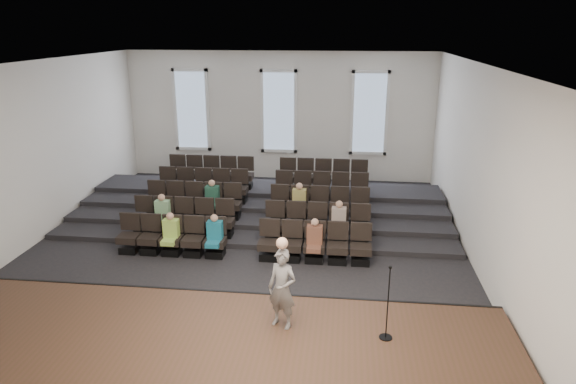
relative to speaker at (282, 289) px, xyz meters
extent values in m
plane|color=black|center=(-1.57, 4.47, -1.28)|extent=(14.00, 14.00, 0.00)
cube|color=white|center=(-1.57, 4.47, 3.73)|extent=(12.00, 14.00, 0.02)
cube|color=white|center=(-1.57, 11.49, 1.22)|extent=(12.00, 0.04, 5.00)
cube|color=white|center=(-1.57, -2.55, 1.22)|extent=(12.00, 0.04, 5.00)
cube|color=white|center=(-7.59, 4.47, 1.22)|extent=(0.04, 14.00, 5.00)
cube|color=white|center=(4.45, 4.47, 1.22)|extent=(0.04, 14.00, 5.00)
cube|color=#42281C|center=(-1.57, -0.63, -1.03)|extent=(11.80, 3.60, 0.50)
cube|color=black|center=(-1.57, 1.14, -1.03)|extent=(11.80, 0.06, 0.52)
cube|color=black|center=(-1.57, 6.80, -1.20)|extent=(11.80, 4.80, 0.15)
cube|color=black|center=(-1.57, 7.32, -1.13)|extent=(11.80, 3.75, 0.30)
cube|color=black|center=(-1.57, 7.85, -1.05)|extent=(11.80, 2.70, 0.45)
cube|color=black|center=(-1.57, 8.37, -0.98)|extent=(11.80, 1.65, 0.60)
cube|color=black|center=(-4.70, 3.87, -1.18)|extent=(0.47, 0.43, 0.20)
cube|color=black|center=(-4.70, 3.87, -0.87)|extent=(0.55, 0.50, 0.19)
cube|color=black|center=(-4.70, 4.08, -0.46)|extent=(0.55, 0.08, 0.50)
cube|color=black|center=(-4.10, 3.87, -1.18)|extent=(0.47, 0.43, 0.20)
cube|color=black|center=(-4.10, 3.87, -0.87)|extent=(0.55, 0.50, 0.19)
cube|color=black|center=(-4.10, 4.08, -0.46)|extent=(0.55, 0.08, 0.50)
cube|color=black|center=(-3.50, 3.87, -1.18)|extent=(0.47, 0.43, 0.20)
cube|color=black|center=(-3.50, 3.87, -0.87)|extent=(0.55, 0.50, 0.19)
cube|color=black|center=(-3.50, 4.08, -0.46)|extent=(0.55, 0.08, 0.50)
cube|color=black|center=(-2.90, 3.87, -1.18)|extent=(0.47, 0.43, 0.20)
cube|color=black|center=(-2.90, 3.87, -0.87)|extent=(0.55, 0.50, 0.19)
cube|color=black|center=(-2.90, 4.08, -0.46)|extent=(0.55, 0.08, 0.50)
cube|color=black|center=(-2.30, 3.87, -1.18)|extent=(0.47, 0.43, 0.20)
cube|color=black|center=(-2.30, 3.87, -0.87)|extent=(0.55, 0.50, 0.19)
cube|color=black|center=(-2.30, 4.08, -0.46)|extent=(0.55, 0.08, 0.50)
cube|color=black|center=(-0.85, 3.87, -1.18)|extent=(0.47, 0.43, 0.20)
cube|color=black|center=(-0.85, 3.87, -0.87)|extent=(0.55, 0.50, 0.19)
cube|color=black|center=(-0.85, 4.08, -0.46)|extent=(0.55, 0.08, 0.50)
cube|color=black|center=(-0.25, 3.87, -1.18)|extent=(0.47, 0.43, 0.20)
cube|color=black|center=(-0.25, 3.87, -0.87)|extent=(0.55, 0.50, 0.19)
cube|color=black|center=(-0.25, 4.08, -0.46)|extent=(0.55, 0.08, 0.50)
cube|color=black|center=(0.35, 3.87, -1.18)|extent=(0.47, 0.43, 0.20)
cube|color=black|center=(0.35, 3.87, -0.87)|extent=(0.55, 0.50, 0.19)
cube|color=black|center=(0.35, 4.08, -0.46)|extent=(0.55, 0.08, 0.50)
cube|color=black|center=(0.95, 3.87, -1.18)|extent=(0.47, 0.43, 0.20)
cube|color=black|center=(0.95, 3.87, -0.87)|extent=(0.55, 0.50, 0.19)
cube|color=black|center=(0.95, 4.08, -0.46)|extent=(0.55, 0.08, 0.50)
cube|color=black|center=(1.55, 3.87, -1.18)|extent=(0.47, 0.43, 0.20)
cube|color=black|center=(1.55, 3.87, -0.87)|extent=(0.55, 0.50, 0.19)
cube|color=black|center=(1.55, 4.08, -0.46)|extent=(0.55, 0.08, 0.50)
cube|color=black|center=(-4.70, 4.92, -1.03)|extent=(0.47, 0.43, 0.20)
cube|color=black|center=(-4.70, 4.92, -0.72)|extent=(0.55, 0.50, 0.19)
cube|color=black|center=(-4.70, 5.13, -0.31)|extent=(0.55, 0.08, 0.50)
cube|color=black|center=(-4.10, 4.92, -1.03)|extent=(0.47, 0.43, 0.20)
cube|color=black|center=(-4.10, 4.92, -0.72)|extent=(0.55, 0.50, 0.19)
cube|color=black|center=(-4.10, 5.13, -0.31)|extent=(0.55, 0.08, 0.50)
cube|color=black|center=(-3.50, 4.92, -1.03)|extent=(0.47, 0.43, 0.20)
cube|color=black|center=(-3.50, 4.92, -0.72)|extent=(0.55, 0.50, 0.19)
cube|color=black|center=(-3.50, 5.13, -0.31)|extent=(0.55, 0.08, 0.50)
cube|color=black|center=(-2.90, 4.92, -1.03)|extent=(0.47, 0.43, 0.20)
cube|color=black|center=(-2.90, 4.92, -0.72)|extent=(0.55, 0.50, 0.19)
cube|color=black|center=(-2.90, 5.13, -0.31)|extent=(0.55, 0.08, 0.50)
cube|color=black|center=(-2.30, 4.92, -1.03)|extent=(0.47, 0.43, 0.20)
cube|color=black|center=(-2.30, 4.92, -0.72)|extent=(0.55, 0.50, 0.19)
cube|color=black|center=(-2.30, 5.13, -0.31)|extent=(0.55, 0.08, 0.50)
cube|color=black|center=(-0.85, 4.92, -1.03)|extent=(0.47, 0.43, 0.20)
cube|color=black|center=(-0.85, 4.92, -0.72)|extent=(0.55, 0.50, 0.19)
cube|color=black|center=(-0.85, 5.13, -0.31)|extent=(0.55, 0.08, 0.50)
cube|color=black|center=(-0.25, 4.92, -1.03)|extent=(0.47, 0.43, 0.20)
cube|color=black|center=(-0.25, 4.92, -0.72)|extent=(0.55, 0.50, 0.19)
cube|color=black|center=(-0.25, 5.13, -0.31)|extent=(0.55, 0.08, 0.50)
cube|color=black|center=(0.35, 4.92, -1.03)|extent=(0.47, 0.43, 0.20)
cube|color=black|center=(0.35, 4.92, -0.72)|extent=(0.55, 0.50, 0.19)
cube|color=black|center=(0.35, 5.13, -0.31)|extent=(0.55, 0.08, 0.50)
cube|color=black|center=(0.95, 4.92, -1.03)|extent=(0.47, 0.43, 0.20)
cube|color=black|center=(0.95, 4.92, -0.72)|extent=(0.55, 0.50, 0.19)
cube|color=black|center=(0.95, 5.13, -0.31)|extent=(0.55, 0.08, 0.50)
cube|color=black|center=(1.55, 4.92, -1.03)|extent=(0.47, 0.43, 0.20)
cube|color=black|center=(1.55, 4.92, -0.72)|extent=(0.55, 0.50, 0.19)
cube|color=black|center=(1.55, 5.13, -0.31)|extent=(0.55, 0.08, 0.50)
cube|color=black|center=(-4.70, 5.97, -0.88)|extent=(0.47, 0.42, 0.20)
cube|color=black|center=(-4.70, 5.97, -0.57)|extent=(0.55, 0.50, 0.19)
cube|color=black|center=(-4.70, 6.18, -0.16)|extent=(0.55, 0.08, 0.50)
cube|color=black|center=(-4.10, 5.97, -0.88)|extent=(0.47, 0.42, 0.20)
cube|color=black|center=(-4.10, 5.97, -0.57)|extent=(0.55, 0.50, 0.19)
cube|color=black|center=(-4.10, 6.18, -0.16)|extent=(0.55, 0.08, 0.50)
cube|color=black|center=(-3.50, 5.97, -0.88)|extent=(0.47, 0.42, 0.20)
cube|color=black|center=(-3.50, 5.97, -0.57)|extent=(0.55, 0.50, 0.19)
cube|color=black|center=(-3.50, 6.18, -0.16)|extent=(0.55, 0.08, 0.50)
cube|color=black|center=(-2.90, 5.97, -0.88)|extent=(0.47, 0.42, 0.20)
cube|color=black|center=(-2.90, 5.97, -0.57)|extent=(0.55, 0.50, 0.19)
cube|color=black|center=(-2.90, 6.18, -0.16)|extent=(0.55, 0.08, 0.50)
cube|color=black|center=(-2.30, 5.97, -0.88)|extent=(0.47, 0.42, 0.20)
cube|color=black|center=(-2.30, 5.97, -0.57)|extent=(0.55, 0.50, 0.19)
cube|color=black|center=(-2.30, 6.18, -0.16)|extent=(0.55, 0.08, 0.50)
cube|color=black|center=(-0.85, 5.97, -0.88)|extent=(0.47, 0.42, 0.20)
cube|color=black|center=(-0.85, 5.97, -0.57)|extent=(0.55, 0.50, 0.19)
cube|color=black|center=(-0.85, 6.18, -0.16)|extent=(0.55, 0.08, 0.50)
cube|color=black|center=(-0.25, 5.97, -0.88)|extent=(0.47, 0.42, 0.20)
cube|color=black|center=(-0.25, 5.97, -0.57)|extent=(0.55, 0.50, 0.19)
cube|color=black|center=(-0.25, 6.18, -0.16)|extent=(0.55, 0.08, 0.50)
cube|color=black|center=(0.35, 5.97, -0.88)|extent=(0.47, 0.42, 0.20)
cube|color=black|center=(0.35, 5.97, -0.57)|extent=(0.55, 0.50, 0.19)
cube|color=black|center=(0.35, 6.18, -0.16)|extent=(0.55, 0.08, 0.50)
cube|color=black|center=(0.95, 5.97, -0.88)|extent=(0.47, 0.42, 0.20)
cube|color=black|center=(0.95, 5.97, -0.57)|extent=(0.55, 0.50, 0.19)
cube|color=black|center=(0.95, 6.18, -0.16)|extent=(0.55, 0.08, 0.50)
cube|color=black|center=(1.55, 5.97, -0.88)|extent=(0.47, 0.42, 0.20)
cube|color=black|center=(1.55, 5.97, -0.57)|extent=(0.55, 0.50, 0.19)
cube|color=black|center=(1.55, 6.18, -0.16)|extent=(0.55, 0.08, 0.50)
cube|color=black|center=(-4.70, 7.02, -0.73)|extent=(0.47, 0.42, 0.20)
cube|color=black|center=(-4.70, 7.02, -0.42)|extent=(0.55, 0.50, 0.19)
cube|color=black|center=(-4.70, 7.23, -0.01)|extent=(0.55, 0.08, 0.50)
cube|color=black|center=(-4.10, 7.02, -0.73)|extent=(0.47, 0.42, 0.20)
cube|color=black|center=(-4.10, 7.02, -0.42)|extent=(0.55, 0.50, 0.19)
cube|color=black|center=(-4.10, 7.23, -0.01)|extent=(0.55, 0.08, 0.50)
cube|color=black|center=(-3.50, 7.02, -0.73)|extent=(0.47, 0.42, 0.20)
cube|color=black|center=(-3.50, 7.02, -0.42)|extent=(0.55, 0.50, 0.19)
cube|color=black|center=(-3.50, 7.23, -0.01)|extent=(0.55, 0.08, 0.50)
cube|color=black|center=(-2.90, 7.02, -0.73)|extent=(0.47, 0.42, 0.20)
cube|color=black|center=(-2.90, 7.02, -0.42)|extent=(0.55, 0.50, 0.19)
cube|color=black|center=(-2.90, 7.23, -0.01)|extent=(0.55, 0.08, 0.50)
cube|color=black|center=(-2.30, 7.02, -0.73)|extent=(0.47, 0.42, 0.20)
cube|color=black|center=(-2.30, 7.02, -0.42)|extent=(0.55, 0.50, 0.19)
cube|color=black|center=(-2.30, 7.23, -0.01)|extent=(0.55, 0.08, 0.50)
cube|color=black|center=(-0.85, 7.02, -0.73)|extent=(0.47, 0.42, 0.20)
cube|color=black|center=(-0.85, 7.02, -0.42)|extent=(0.55, 0.50, 0.19)
cube|color=black|center=(-0.85, 7.23, -0.01)|extent=(0.55, 0.08, 0.50)
cube|color=black|center=(-0.25, 7.02, -0.73)|extent=(0.47, 0.42, 0.20)
cube|color=black|center=(-0.25, 7.02, -0.42)|extent=(0.55, 0.50, 0.19)
cube|color=black|center=(-0.25, 7.23, -0.01)|extent=(0.55, 0.08, 0.50)
cube|color=black|center=(0.35, 7.02, -0.73)|extent=(0.47, 0.42, 0.20)
cube|color=black|center=(0.35, 7.02, -0.42)|extent=(0.55, 0.50, 0.19)
cube|color=black|center=(0.35, 7.23, -0.01)|extent=(0.55, 0.08, 0.50)
cube|color=black|center=(0.95, 7.02, -0.73)|extent=(0.47, 0.42, 0.20)
cube|color=black|center=(0.95, 7.02, -0.42)|extent=(0.55, 0.50, 0.19)
cube|color=black|center=(0.95, 7.23, -0.01)|extent=(0.55, 0.08, 0.50)
cube|color=black|center=(1.55, 7.02, -0.73)|extent=(0.47, 0.42, 0.20)
cube|color=black|center=(1.55, 7.02, -0.42)|extent=(0.55, 0.50, 0.19)
cube|color=black|center=(1.55, 7.23, -0.01)|extent=(0.55, 0.08, 0.50)
cube|color=black|center=(-4.70, 8.07, -0.58)|extent=(0.47, 0.42, 0.20)
cube|color=black|center=(-4.70, 8.07, -0.27)|extent=(0.55, 0.50, 0.19)
cube|color=black|center=(-4.70, 8.28, 0.14)|extent=(0.55, 0.08, 0.50)
cube|color=black|center=(-4.10, 8.07, -0.58)|extent=(0.47, 0.42, 0.20)
cube|color=black|center=(-4.10, 8.07, -0.27)|extent=(0.55, 0.50, 0.19)
cube|color=black|center=(-4.10, 8.28, 0.14)|extent=(0.55, 0.08, 0.50)
cube|color=black|center=(-3.50, 8.07, -0.58)|extent=(0.47, 0.42, 0.20)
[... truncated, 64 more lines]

